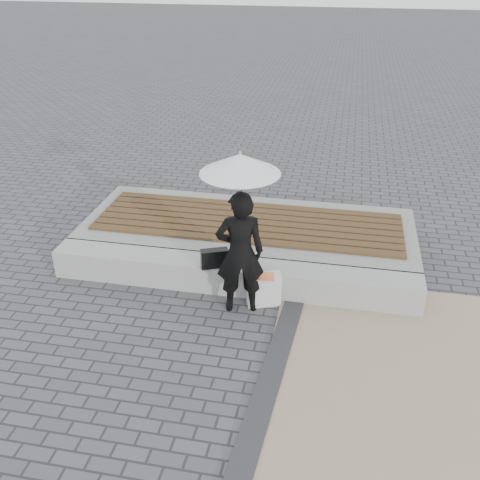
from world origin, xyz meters
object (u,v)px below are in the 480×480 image
seating_ledge (232,275)px  canvas_tote (264,289)px  woman (240,253)px  handbag (214,258)px  parasol (240,164)px

seating_ledge → canvas_tote: 0.57m
woman → canvas_tote: size_ratio=3.66×
woman → handbag: 0.58m
seating_ledge → handbag: 0.41m
seating_ledge → canvas_tote: bearing=-31.5°
parasol → canvas_tote: 1.78m
seating_ledge → parasol: bearing=-65.9°
seating_ledge → woman: size_ratio=3.05×
woman → canvas_tote: woman is taller
handbag → canvas_tote: 0.76m
seating_ledge → canvas_tote: size_ratio=11.16×
parasol → canvas_tote: size_ratio=2.66×
woman → parasol: bearing=180.0°
woman → handbag: woman is taller
parasol → canvas_tote: (0.28, 0.15, -1.75)m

